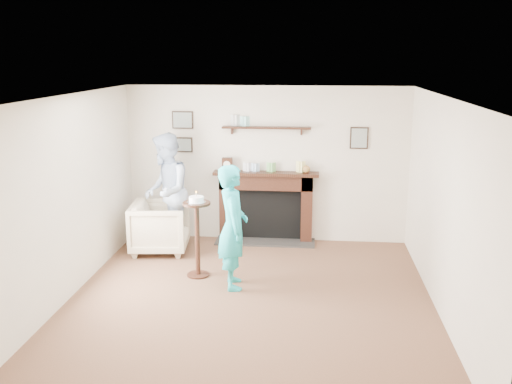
% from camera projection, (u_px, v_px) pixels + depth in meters
% --- Properties ---
extents(ground, '(5.00, 5.00, 0.00)m').
position_uv_depth(ground, '(250.00, 302.00, 7.03)').
color(ground, brown).
rests_on(ground, ground).
extents(room_shell, '(4.54, 5.02, 2.52)m').
position_uv_depth(room_shell, '(255.00, 162.00, 7.31)').
color(room_shell, '#EFE1CB').
rests_on(room_shell, ground).
extents(armchair, '(0.94, 0.92, 0.78)m').
position_uv_depth(armchair, '(161.00, 251.00, 8.83)').
color(armchair, gray).
rests_on(armchair, ground).
extents(man, '(0.84, 1.00, 1.81)m').
position_uv_depth(man, '(168.00, 247.00, 9.01)').
color(man, silver).
rests_on(man, ground).
extents(woman, '(0.51, 0.66, 1.62)m').
position_uv_depth(woman, '(233.00, 286.00, 7.51)').
color(woman, '#21BFAB').
rests_on(woman, ground).
extents(pedestal_table, '(0.37, 0.37, 1.20)m').
position_uv_depth(pedestal_table, '(197.00, 224.00, 7.69)').
color(pedestal_table, black).
rests_on(pedestal_table, ground).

